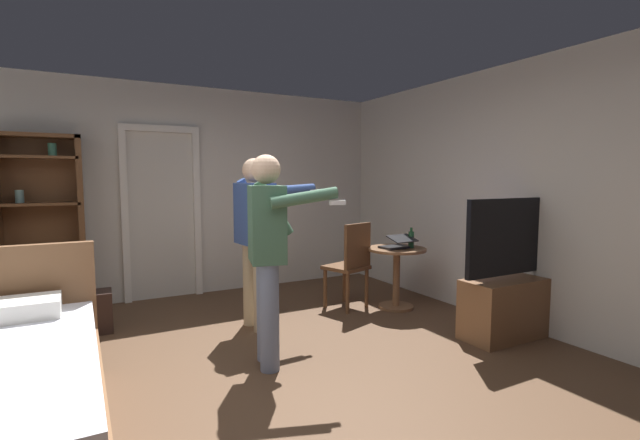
# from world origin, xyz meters

# --- Properties ---
(ground_plane) EXTENTS (6.31, 6.31, 0.00)m
(ground_plane) POSITION_xyz_m (0.00, 0.00, 0.00)
(ground_plane) COLOR brown
(wall_back) EXTENTS (5.87, 0.12, 2.64)m
(wall_back) POSITION_xyz_m (0.00, 2.93, 1.32)
(wall_back) COLOR beige
(wall_back) RESTS_ON ground_plane
(wall_right) EXTENTS (0.12, 5.98, 2.64)m
(wall_right) POSITION_xyz_m (2.87, 0.00, 1.32)
(wall_right) COLOR beige
(wall_right) RESTS_ON ground_plane
(doorway_frame) EXTENTS (0.93, 0.08, 2.13)m
(doorway_frame) POSITION_xyz_m (-0.13, 2.85, 1.22)
(doorway_frame) COLOR white
(doorway_frame) RESTS_ON ground_plane
(bookshelf) EXTENTS (0.82, 0.32, 1.96)m
(bookshelf) POSITION_xyz_m (-1.38, 2.70, 1.05)
(bookshelf) COLOR brown
(bookshelf) RESTS_ON ground_plane
(tv_flatscreen) EXTENTS (1.21, 0.40, 1.31)m
(tv_flatscreen) POSITION_xyz_m (2.51, -0.14, 0.40)
(tv_flatscreen) COLOR brown
(tv_flatscreen) RESTS_ON ground_plane
(side_table) EXTENTS (0.67, 0.67, 0.70)m
(side_table) POSITION_xyz_m (2.15, 1.12, 0.47)
(side_table) COLOR brown
(side_table) RESTS_ON ground_plane
(laptop) EXTENTS (0.35, 0.35, 0.16)m
(laptop) POSITION_xyz_m (2.12, 1.08, 0.75)
(laptop) COLOR black
(laptop) RESTS_ON side_table
(bottle_on_table) EXTENTS (0.06, 0.06, 0.23)m
(bottle_on_table) POSITION_xyz_m (2.29, 1.04, 0.80)
(bottle_on_table) COLOR #1C4C27
(bottle_on_table) RESTS_ON side_table
(wooden_chair) EXTENTS (0.53, 0.53, 0.99)m
(wooden_chair) POSITION_xyz_m (1.67, 1.34, 0.54)
(wooden_chair) COLOR brown
(wooden_chair) RESTS_ON ground_plane
(person_blue_shirt) EXTENTS (0.67, 0.66, 1.67)m
(person_blue_shirt) POSITION_xyz_m (0.27, 0.35, 0.96)
(person_blue_shirt) COLOR slate
(person_blue_shirt) RESTS_ON ground_plane
(person_striped_shirt) EXTENTS (0.76, 0.60, 1.69)m
(person_striped_shirt) POSITION_xyz_m (0.50, 1.24, 0.98)
(person_striped_shirt) COLOR tan
(person_striped_shirt) RESTS_ON ground_plane
(suitcase_dark) EXTENTS (0.58, 0.32, 0.40)m
(suitcase_dark) POSITION_xyz_m (-1.06, 1.88, 0.20)
(suitcase_dark) COLOR black
(suitcase_dark) RESTS_ON ground_plane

